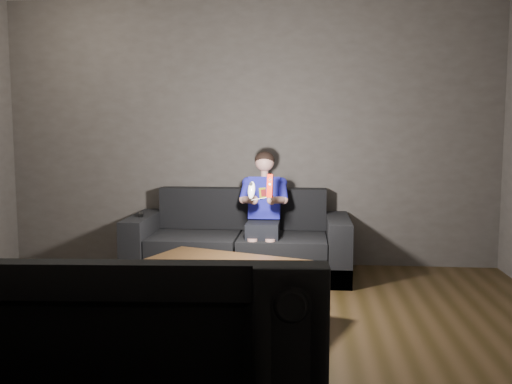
{
  "coord_description": "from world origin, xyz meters",
  "views": [
    {
      "loc": [
        0.57,
        -3.28,
        1.39
      ],
      "look_at": [
        0.15,
        1.55,
        0.85
      ],
      "focal_mm": 40.0,
      "sensor_mm": 36.0,
      "label": 1
    }
  ],
  "objects": [
    {
      "name": "floor",
      "position": [
        0.0,
        0.0,
        0.0
      ],
      "size": [
        5.0,
        5.0,
        0.0
      ],
      "primitive_type": "plane",
      "color": "black",
      "rests_on": "ground"
    },
    {
      "name": "back_wall",
      "position": [
        0.0,
        2.5,
        1.35
      ],
      "size": [
        5.0,
        0.04,
        2.7
      ],
      "primitive_type": "cube",
      "color": "#3B3633",
      "rests_on": "ground"
    },
    {
      "name": "sofa",
      "position": [
        -0.05,
        2.03,
        0.26
      ],
      "size": [
        2.07,
        0.89,
        0.8
      ],
      "color": "black",
      "rests_on": "floor"
    },
    {
      "name": "child",
      "position": [
        0.19,
        1.97,
        0.69
      ],
      "size": [
        0.45,
        0.55,
        1.1
      ],
      "color": "black",
      "rests_on": "sofa"
    },
    {
      "name": "wii_remote_red",
      "position": [
        0.27,
        1.55,
        0.9
      ],
      "size": [
        0.06,
        0.08,
        0.2
      ],
      "color": "red",
      "rests_on": "child"
    },
    {
      "name": "nunchuk_white",
      "position": [
        0.11,
        1.56,
        0.86
      ],
      "size": [
        0.09,
        0.11,
        0.16
      ],
      "color": "white",
      "rests_on": "child"
    },
    {
      "name": "wii_remote_black",
      "position": [
        -0.98,
        1.95,
        0.58
      ],
      "size": [
        0.08,
        0.17,
        0.03
      ],
      "color": "black",
      "rests_on": "sofa"
    },
    {
      "name": "coffee_table",
      "position": [
        0.0,
        0.77,
        0.37
      ],
      "size": [
        1.31,
        0.97,
        0.43
      ],
      "color": "black",
      "rests_on": "floor"
    }
  ]
}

